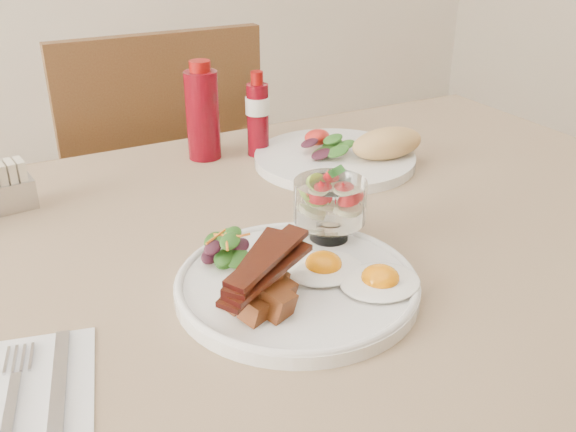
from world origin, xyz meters
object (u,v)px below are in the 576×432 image
chair_far (157,203)px  fruit_cup (330,201)px  second_plate (347,154)px  sugar_caddy (4,190)px  main_plate (297,285)px  hot_sauce_bottle (258,115)px  table (292,292)px  ketchup_bottle (203,113)px

chair_far → fruit_cup: chair_far is taller
second_plate → sugar_caddy: 0.54m
main_plate → fruit_cup: 0.12m
fruit_cup → hot_sauce_bottle: size_ratio=0.63×
chair_far → hot_sauce_bottle: size_ratio=6.30×
table → sugar_caddy: 0.44m
second_plate → hot_sauce_bottle: bearing=135.6°
second_plate → sugar_caddy: size_ratio=3.36×
chair_far → ketchup_bottle: bearing=-89.2°
second_plate → sugar_caddy: sugar_caddy is taller
sugar_caddy → main_plate: bearing=-61.3°
ketchup_bottle → hot_sauce_bottle: (0.09, -0.03, -0.01)m
table → main_plate: size_ratio=4.75×
fruit_cup → second_plate: size_ratio=0.33×
ketchup_bottle → chair_far: bearing=90.8°
table → main_plate: 0.16m
fruit_cup → second_plate: bearing=53.1°
chair_far → second_plate: (0.21, -0.47, 0.25)m
table → second_plate: 0.30m
chair_far → ketchup_bottle: size_ratio=5.52×
fruit_cup → main_plate: bearing=-140.3°
sugar_caddy → second_plate: bearing=-14.3°
second_plate → hot_sauce_bottle: hot_sauce_bottle is taller
table → hot_sauce_bottle: hot_sauce_bottle is taller
main_plate → hot_sauce_bottle: bearing=70.3°
sugar_caddy → fruit_cup: bearing=-48.0°
fruit_cup → ketchup_bottle: ketchup_bottle is taller
chair_far → ketchup_bottle: (0.00, -0.33, 0.31)m
sugar_caddy → hot_sauce_bottle: bearing=-1.4°
fruit_cup → hot_sauce_bottle: bearing=79.3°
main_plate → second_plate: bearing=49.5°
sugar_caddy → ketchup_bottle: bearing=5.1°
table → ketchup_bottle: ketchup_bottle is taller
fruit_cup → ketchup_bottle: 0.38m
main_plate → hot_sauce_bottle: size_ratio=1.90×
main_plate → sugar_caddy: sugar_caddy is taller
sugar_caddy → table: bearing=-45.3°
table → fruit_cup: size_ratio=14.37×
fruit_cup → hot_sauce_bottle: 0.36m
table → chair_far: (0.00, 0.66, -0.14)m
chair_far → second_plate: 0.57m
table → ketchup_bottle: bearing=89.2°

